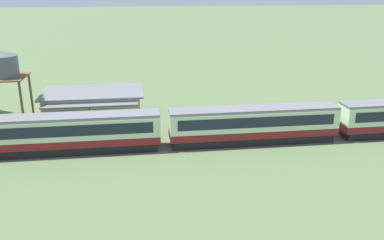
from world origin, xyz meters
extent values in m
cylinder|color=black|center=(-14.13, 0.40, 0.45)|extent=(0.90, 0.18, 0.90)
cylinder|color=black|center=(-14.13, 1.83, 0.45)|extent=(0.90, 0.18, 0.90)
cube|color=maroon|center=(-27.53, 1.12, 1.30)|extent=(18.46, 2.83, 0.80)
cube|color=beige|center=(-27.53, 1.12, 2.72)|extent=(18.46, 2.83, 2.05)
cube|color=#192330|center=(-27.53, 1.12, 2.83)|extent=(16.99, 2.87, 1.15)
cube|color=slate|center=(-27.53, 1.12, 3.90)|extent=(18.46, 2.66, 0.30)
cube|color=black|center=(-27.53, 1.12, 0.46)|extent=(17.72, 2.43, 0.88)
cylinder|color=black|center=(-21.43, 0.40, 0.45)|extent=(0.90, 0.18, 0.90)
cylinder|color=black|center=(-21.43, 1.83, 0.45)|extent=(0.90, 0.18, 0.90)
cylinder|color=black|center=(-33.62, 0.40, 0.45)|extent=(0.90, 0.18, 0.90)
cylinder|color=black|center=(-33.62, 1.83, 0.45)|extent=(0.90, 0.18, 0.90)
cube|color=maroon|center=(-47.01, 1.12, 1.30)|extent=(18.46, 2.83, 0.80)
cube|color=beige|center=(-47.01, 1.12, 2.72)|extent=(18.46, 2.83, 2.05)
cube|color=#192330|center=(-47.01, 1.12, 2.83)|extent=(16.99, 2.87, 1.15)
cube|color=slate|center=(-47.01, 1.12, 3.90)|extent=(18.46, 2.66, 0.30)
cube|color=black|center=(-47.01, 1.12, 0.46)|extent=(17.72, 2.43, 0.88)
cylinder|color=black|center=(-40.92, 0.40, 0.45)|extent=(0.90, 0.18, 0.90)
cylinder|color=black|center=(-40.92, 1.83, 0.45)|extent=(0.90, 0.18, 0.90)
cylinder|color=black|center=(-53.11, 0.40, 0.45)|extent=(0.90, 0.18, 0.90)
cylinder|color=black|center=(-53.11, 1.83, 0.45)|extent=(0.90, 0.18, 0.90)
cube|color=#665B51|center=(-37.95, 1.12, 0.01)|extent=(151.02, 3.60, 0.01)
cube|color=#4C4238|center=(-37.95, 0.40, 0.02)|extent=(151.02, 0.12, 0.04)
cube|color=#4C4238|center=(-37.95, 1.83, 0.02)|extent=(151.02, 0.12, 0.04)
cube|color=beige|center=(-45.60, 12.40, 1.72)|extent=(11.77, 7.13, 3.44)
cube|color=slate|center=(-45.60, 12.40, 3.54)|extent=(12.71, 7.70, 0.20)
cube|color=slate|center=(-45.60, 8.04, 3.04)|extent=(11.30, 1.60, 0.16)
cylinder|color=brown|center=(-45.60, 7.44, 1.48)|extent=(0.14, 0.14, 2.96)
cylinder|color=brown|center=(-53.05, 11.67, 3.16)|extent=(0.28, 0.28, 6.31)
cylinder|color=brown|center=(-53.05, 7.17, 3.16)|extent=(0.28, 0.28, 6.31)
cube|color=brown|center=(-55.30, 9.42, 6.39)|extent=(5.00, 5.00, 0.16)
cylinder|color=#56565B|center=(-55.30, 9.42, 7.71)|extent=(3.66, 3.66, 2.48)
cone|color=#56565B|center=(-55.30, 9.42, 9.20)|extent=(3.85, 3.85, 0.50)
camera|label=1|loc=(-39.99, -39.40, 16.62)|focal=38.00mm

